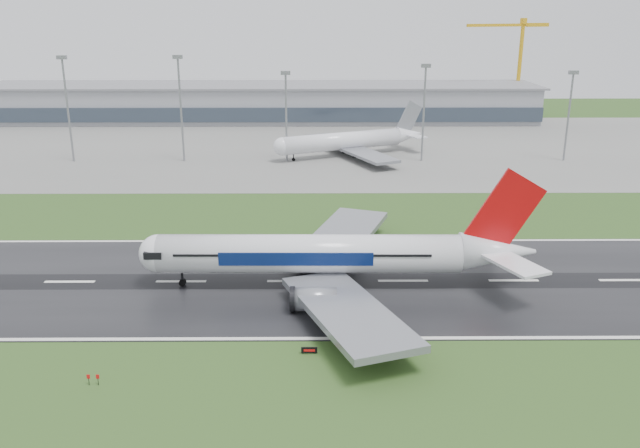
{
  "coord_description": "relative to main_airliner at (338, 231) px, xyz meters",
  "views": [
    {
      "loc": [
        24.22,
        -108.97,
        46.29
      ],
      "look_at": [
        25.1,
        12.0,
        7.0
      ],
      "focal_mm": 36.78,
      "sensor_mm": 36.0,
      "label": 1
    }
  ],
  "objects": [
    {
      "name": "main_airliner",
      "position": [
        0.0,
        0.0,
        0.0
      ],
      "size": [
        69.61,
        66.35,
        20.36
      ],
      "primitive_type": null,
      "rotation": [
        0.0,
        0.0,
        -0.01
      ],
      "color": "silver",
      "rests_on": "runway"
    },
    {
      "name": "parked_airliner",
      "position": [
        7.15,
        110.05,
        -1.98
      ],
      "size": [
        72.71,
        70.79,
        16.45
      ],
      "primitive_type": null,
      "rotation": [
        0.0,
        0.0,
        0.43
      ],
      "color": "silver",
      "rests_on": "apron"
    },
    {
      "name": "runway_sign",
      "position": [
        -4.73,
        -24.07,
        -9.76
      ],
      "size": [
        2.29,
        0.83,
        1.04
      ],
      "primitive_type": null,
      "rotation": [
        0.0,
        0.0,
        0.25
      ],
      "color": "black",
      "rests_on": "ground"
    },
    {
      "name": "runway",
      "position": [
        -28.03,
        2.11,
        -10.23
      ],
      "size": [
        400.0,
        45.0,
        0.1
      ],
      "primitive_type": "cube",
      "color": "black",
      "rests_on": "ground"
    },
    {
      "name": "floodmast_2",
      "position": [
        -46.41,
        102.11,
        5.9
      ],
      "size": [
        0.64,
        0.64,
        32.36
      ],
      "primitive_type": "cylinder",
      "color": "gray",
      "rests_on": "ground"
    },
    {
      "name": "floodmast_4",
      "position": [
        30.78,
        102.11,
        4.54
      ],
      "size": [
        0.64,
        0.64,
        29.65
      ],
      "primitive_type": "cylinder",
      "color": "gray",
      "rests_on": "ground"
    },
    {
      "name": "apron",
      "position": [
        -28.03,
        127.11,
        -10.24
      ],
      "size": [
        400.0,
        130.0,
        0.08
      ],
      "primitive_type": "cube",
      "color": "slate",
      "rests_on": "ground"
    },
    {
      "name": "ground",
      "position": [
        -28.03,
        2.11,
        -10.28
      ],
      "size": [
        520.0,
        520.0,
        0.0
      ],
      "primitive_type": "plane",
      "color": "#264519",
      "rests_on": "ground"
    },
    {
      "name": "floodmast_1",
      "position": [
        -82.22,
        102.11,
        5.83
      ],
      "size": [
        0.64,
        0.64,
        32.23
      ],
      "primitive_type": "cylinder",
      "color": "gray",
      "rests_on": "ground"
    },
    {
      "name": "floodmast_3",
      "position": [
        -13.06,
        102.11,
        3.46
      ],
      "size": [
        0.64,
        0.64,
        27.48
      ],
      "primitive_type": "cylinder",
      "color": "gray",
      "rests_on": "ground"
    },
    {
      "name": "floodmast_5",
      "position": [
        77.19,
        102.11,
        3.5
      ],
      "size": [
        0.64,
        0.64,
        27.57
      ],
      "primitive_type": "cylinder",
      "color": "gray",
      "rests_on": "ground"
    },
    {
      "name": "terminal",
      "position": [
        -28.03,
        187.11,
        -2.78
      ],
      "size": [
        240.0,
        36.0,
        15.0
      ],
      "primitive_type": "cube",
      "color": "gray",
      "rests_on": "ground"
    },
    {
      "name": "tower_crane",
      "position": [
        90.56,
        202.11,
        11.49
      ],
      "size": [
        41.86,
        18.4,
        43.55
      ],
      "primitive_type": null,
      "rotation": [
        0.0,
        0.0,
        0.38
      ],
      "color": "gold",
      "rests_on": "ground"
    }
  ]
}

